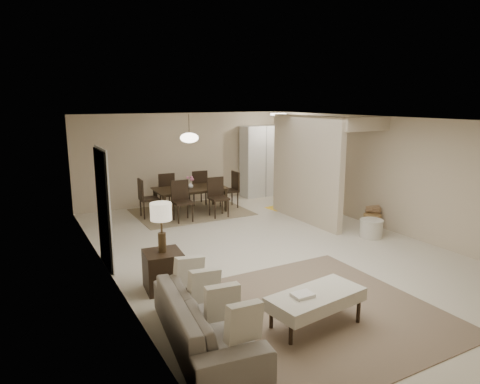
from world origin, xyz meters
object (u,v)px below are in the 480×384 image
ottoman_bench (316,299)px  dining_table (191,200)px  sofa (206,320)px  wicker_basket (372,221)px  round_pouf (371,228)px  pantry_cabinet (261,161)px  side_table (163,271)px

ottoman_bench → dining_table: (0.77, 6.07, -0.05)m
sofa → wicker_basket: size_ratio=5.37×
round_pouf → dining_table: (-2.56, 3.74, 0.13)m
pantry_cabinet → ottoman_bench: 7.74m
sofa → side_table: 1.68m
ottoman_bench → dining_table: bearing=75.5°
pantry_cabinet → side_table: (-4.75, -4.93, -0.75)m
ottoman_bench → dining_table: size_ratio=0.74×
pantry_cabinet → round_pouf: pantry_cabinet is taller
pantry_cabinet → dining_table: 2.86m
sofa → dining_table: size_ratio=1.17×
round_pouf → wicker_basket: 0.64m
ottoman_bench → side_table: (-1.35, 1.98, -0.07)m
pantry_cabinet → sofa: 8.21m
sofa → side_table: bearing=5.3°
pantry_cabinet → dining_table: size_ratio=1.16×
side_table → dining_table: (2.12, 4.08, 0.02)m
round_pouf → dining_table: size_ratio=0.27×
side_table → sofa: bearing=-91.7°
ottoman_bench → side_table: bearing=116.9°
side_table → wicker_basket: side_table is taller
pantry_cabinet → round_pouf: bearing=-90.9°
dining_table → wicker_basket: bearing=-45.5°
wicker_basket → dining_table: 4.49m
ottoman_bench → sofa: bearing=160.6°
pantry_cabinet → wicker_basket: (0.40, -4.15, -0.88)m
sofa → dining_table: (2.17, 5.77, 0.01)m
pantry_cabinet → side_table: pantry_cabinet is taller
pantry_cabinet → round_pouf: size_ratio=4.31×
round_pouf → dining_table: dining_table is taller
side_table → round_pouf: (4.68, 0.34, -0.11)m
pantry_cabinet → wicker_basket: bearing=-84.5°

